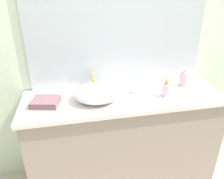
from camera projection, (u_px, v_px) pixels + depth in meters
bathroom_wall_rear at (129, 39)px, 1.89m from camera, size 6.00×0.06×2.60m
vanity_counter at (124, 140)px, 1.95m from camera, size 1.67×0.54×0.90m
wall_mirror_panel at (119, 14)px, 1.74m from camera, size 1.53×0.01×1.23m
sink_basin at (97, 93)px, 1.68m from camera, size 0.36×0.34×0.12m
faucet at (94, 81)px, 1.83m from camera, size 0.03×0.15×0.15m
soap_dispenser at (183, 78)px, 1.92m from camera, size 0.06×0.06×0.18m
lotion_bottle at (166, 89)px, 1.74m from camera, size 0.07×0.07×0.16m
candle_jar at (134, 91)px, 1.81m from camera, size 0.05×0.05×0.04m
folded_hand_towel at (46, 102)px, 1.62m from camera, size 0.23×0.21×0.05m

